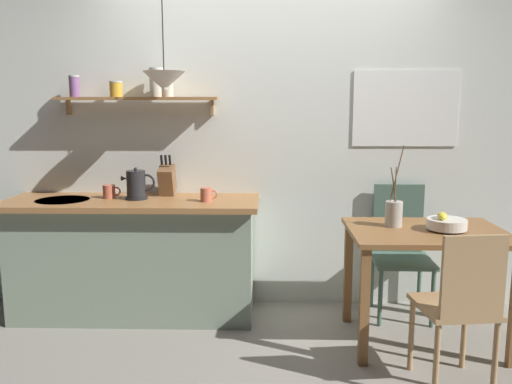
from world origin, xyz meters
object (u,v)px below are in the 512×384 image
Objects in this scene: dining_chair_near at (461,303)px; fruit_bowl at (446,223)px; dining_table at (426,248)px; dining_chair_far at (400,245)px; electric_kettle at (137,185)px; knife_block at (167,180)px; pendant_lamp at (164,81)px; twig_vase at (394,213)px; coffee_mug_by_sink at (110,191)px; coffee_mug_spare at (207,195)px.

dining_chair_near is 0.67m from fruit_bowl.
dining_table is at bearing 171.00° from fruit_bowl.
dining_chair_far is 1.99m from electric_kettle.
dining_chair_far is at bearing -1.34° from knife_block.
knife_block is at bearing 163.25° from fruit_bowl.
electric_kettle is 0.78m from pendant_lamp.
twig_vase is 1.78m from pendant_lamp.
knife_block is 2.37× the size of coffee_mug_by_sink.
knife_block is (-1.89, 0.57, 0.19)m from fruit_bowl.
dining_table is at bearing -12.41° from coffee_mug_spare.
electric_kettle reaches higher than fruit_bowl.
dining_table is 2.06m from pendant_lamp.
dining_table is 2.04m from electric_kettle.
electric_kettle is 0.38× the size of pendant_lamp.
pendant_lamp reaches higher than knife_block.
dining_chair_near reaches higher than dining_table.
dining_chair_far reaches higher than dining_table.
twig_vase is at bearing 154.46° from dining_table.
knife_block is at bearing 38.06° from electric_kettle.
electric_kettle reaches higher than dining_table.
coffee_mug_by_sink is 1.08× the size of coffee_mug_spare.
pendant_lamp is (0.24, -0.09, 0.73)m from electric_kettle.
knife_block reaches higher than coffee_mug_spare.
pendant_lamp is (-1.70, -0.20, 1.20)m from dining_chair_far.
twig_vase is 1.29m from coffee_mug_spare.
electric_kettle reaches higher than coffee_mug_spare.
pendant_lamp reaches higher than fruit_bowl.
coffee_mug_spare is (-1.26, 0.23, 0.08)m from twig_vase.
coffee_mug_by_sink is at bearing 168.70° from fruit_bowl.
coffee_mug_by_sink is at bearing -164.59° from knife_block.
coffee_mug_spare is at bearing 167.59° from dining_table.
coffee_mug_spare reaches higher than dining_chair_near.
fruit_bowl is 0.47× the size of twig_vase.
twig_vase reaches higher than dining_chair_near.
dining_chair_far is at bearing 94.06° from dining_table.
knife_block is (-1.59, 0.46, 0.15)m from twig_vase.
dining_chair_near is at bearing -26.96° from electric_kettle.
dining_chair_far is 3.87× the size of fruit_bowl.
dining_table is at bearing -10.18° from pendant_lamp.
coffee_mug_by_sink is at bearing 170.07° from twig_vase.
knife_block is at bearing 144.37° from coffee_mug_spare.
coffee_mug_by_sink is (-2.30, 0.46, 0.12)m from fruit_bowl.
twig_vase is at bearing -16.15° from knife_block.
pendant_lamp is (0.05, -0.24, 0.71)m from knife_block.
fruit_bowl is 2.35m from coffee_mug_by_sink.
dining_table is 7.57× the size of coffee_mug_by_sink.
dining_chair_far is (-0.04, 0.51, -0.12)m from dining_table.
coffee_mug_by_sink is 0.74m from coffee_mug_spare.
twig_vase is (-0.31, 0.11, 0.04)m from fruit_bowl.
knife_block reaches higher than dining_chair_far.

